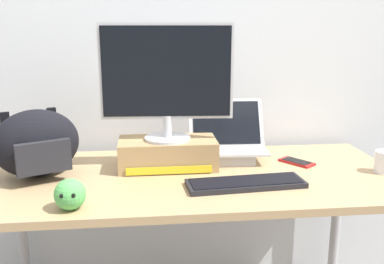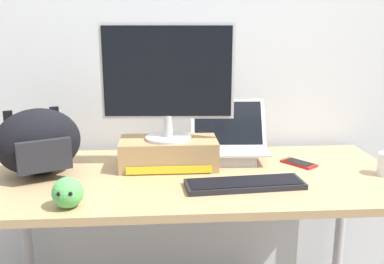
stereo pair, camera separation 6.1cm
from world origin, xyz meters
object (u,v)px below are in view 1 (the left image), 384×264
at_px(desktop_monitor, 167,79).
at_px(messenger_backpack, 37,144).
at_px(toner_box_yellow, 168,153).
at_px(open_laptop, 227,148).
at_px(plush_toy, 70,194).
at_px(external_keyboard, 246,183).
at_px(cell_phone, 297,162).

xyz_separation_m(desktop_monitor, messenger_backpack, (-0.53, -0.06, -0.24)).
height_order(toner_box_yellow, messenger_backpack, messenger_backpack).
height_order(desktop_monitor, open_laptop, desktop_monitor).
bearing_deg(desktop_monitor, plush_toy, -126.71).
bearing_deg(external_keyboard, desktop_monitor, 132.55).
height_order(toner_box_yellow, external_keyboard, toner_box_yellow).
bearing_deg(toner_box_yellow, messenger_backpack, -173.48).
xyz_separation_m(open_laptop, cell_phone, (0.30, -0.09, -0.05)).
bearing_deg(desktop_monitor, external_keyboard, -39.28).
height_order(desktop_monitor, cell_phone, desktop_monitor).
xyz_separation_m(toner_box_yellow, cell_phone, (0.57, -0.01, -0.06)).
bearing_deg(cell_phone, open_laptop, 126.84).
bearing_deg(open_laptop, plush_toy, -139.47).
xyz_separation_m(external_keyboard, messenger_backpack, (-0.81, 0.20, 0.12)).
relative_size(open_laptop, messenger_backpack, 0.88).
height_order(open_laptop, external_keyboard, open_laptop).
xyz_separation_m(toner_box_yellow, desktop_monitor, (-0.00, -0.00, 0.32)).
distance_m(toner_box_yellow, cell_phone, 0.57).
xyz_separation_m(desktop_monitor, open_laptop, (0.27, 0.08, -0.32)).
bearing_deg(toner_box_yellow, open_laptop, 15.11).
relative_size(messenger_backpack, plush_toy, 3.74).
bearing_deg(plush_toy, open_laptop, 37.92).
height_order(desktop_monitor, messenger_backpack, desktop_monitor).
relative_size(toner_box_yellow, messenger_backpack, 1.05).
xyz_separation_m(messenger_backpack, plush_toy, (0.18, -0.35, -0.08)).
distance_m(external_keyboard, cell_phone, 0.38).
bearing_deg(toner_box_yellow, cell_phone, -1.32).
relative_size(open_laptop, external_keyboard, 0.76).
bearing_deg(open_laptop, messenger_backpack, -167.87).
distance_m(toner_box_yellow, plush_toy, 0.54).
bearing_deg(plush_toy, toner_box_yellow, 49.77).
distance_m(toner_box_yellow, messenger_backpack, 0.54).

